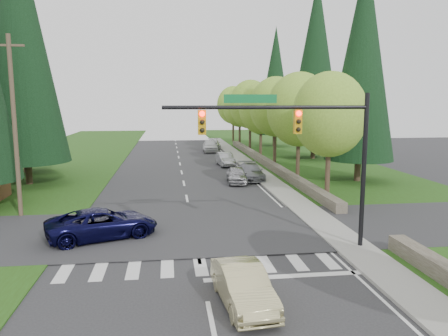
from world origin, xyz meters
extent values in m
plane|color=#28282B|center=(0.00, 0.00, 0.00)|extent=(120.00, 120.00, 0.00)
cube|color=#244412|center=(13.00, 20.00, 0.03)|extent=(14.00, 110.00, 0.06)
cube|color=#244412|center=(-13.00, 20.00, 0.03)|extent=(14.00, 110.00, 0.06)
cube|color=#28282B|center=(0.00, 8.00, 0.00)|extent=(120.00, 8.00, 0.10)
cube|color=gray|center=(6.90, 22.00, 0.07)|extent=(1.80, 80.00, 0.13)
cube|color=gray|center=(6.05, 22.00, 0.07)|extent=(0.20, 80.00, 0.13)
cube|color=#4C4438|center=(8.60, 30.00, 0.35)|extent=(0.70, 40.00, 0.70)
cylinder|color=black|center=(7.20, 4.50, 3.40)|extent=(0.20, 0.20, 6.80)
cylinder|color=black|center=(2.90, 4.50, 6.20)|extent=(8.60, 0.16, 0.16)
cube|color=#0C662D|center=(2.20, 4.55, 6.55)|extent=(2.20, 0.04, 0.35)
cube|color=#BF8C0C|center=(4.20, 4.50, 5.60)|extent=(0.32, 0.24, 1.00)
sphere|color=#FF0C05|center=(4.20, 4.36, 5.95)|extent=(0.22, 0.22, 0.22)
cube|color=#BF8C0C|center=(0.20, 4.50, 5.60)|extent=(0.32, 0.24, 1.00)
sphere|color=#FF0C05|center=(0.20, 4.36, 5.95)|extent=(0.22, 0.22, 0.22)
cylinder|color=#473828|center=(-9.50, 12.00, 5.00)|extent=(0.24, 0.24, 10.00)
cube|color=#473828|center=(-9.50, 12.00, 9.40)|extent=(1.60, 0.10, 0.12)
cylinder|color=#38281C|center=(9.20, 14.00, 2.38)|extent=(0.32, 0.32, 4.76)
ellipsoid|color=olive|center=(9.20, 14.00, 5.61)|extent=(4.80, 4.80, 5.52)
cylinder|color=#38281C|center=(9.30, 21.00, 2.46)|extent=(0.32, 0.32, 4.93)
ellipsoid|color=olive|center=(9.30, 21.00, 5.81)|extent=(5.20, 5.20, 5.98)
cylinder|color=#38281C|center=(9.10, 28.00, 2.52)|extent=(0.32, 0.32, 5.04)
ellipsoid|color=olive|center=(9.10, 28.00, 5.94)|extent=(5.00, 5.00, 5.75)
cylinder|color=#38281C|center=(9.20, 35.00, 2.41)|extent=(0.32, 0.32, 4.82)
ellipsoid|color=olive|center=(9.20, 35.00, 5.68)|extent=(5.00, 5.00, 5.75)
cylinder|color=#38281C|center=(9.30, 42.00, 2.58)|extent=(0.32, 0.32, 5.15)
ellipsoid|color=olive|center=(9.30, 42.00, 6.07)|extent=(5.40, 5.40, 6.21)
cylinder|color=#38281C|center=(9.10, 49.00, 2.35)|extent=(0.32, 0.32, 4.70)
ellipsoid|color=olive|center=(9.10, 49.00, 5.54)|extent=(4.80, 4.80, 5.52)
cylinder|color=#38281C|center=(9.20, 56.00, 2.49)|extent=(0.32, 0.32, 4.98)
ellipsoid|color=olive|center=(9.20, 56.00, 5.87)|extent=(5.20, 5.20, 5.98)
cylinder|color=#38281C|center=(-12.00, 22.00, 1.00)|extent=(0.50, 0.50, 2.00)
cone|color=black|center=(-12.00, 22.00, 11.30)|extent=(6.46, 6.46, 19.00)
cylinder|color=#38281C|center=(-14.00, 28.00, 1.00)|extent=(0.50, 0.50, 2.00)
cone|color=black|center=(-14.00, 28.00, 10.30)|extent=(5.78, 5.78, 17.00)
cylinder|color=#38281C|center=(14.00, 20.00, 1.00)|extent=(0.50, 0.50, 2.00)
cone|color=black|center=(14.00, 20.00, 9.80)|extent=(5.44, 5.44, 16.00)
cylinder|color=#38281C|center=(15.00, 34.00, 1.00)|extent=(0.50, 0.50, 2.00)
cone|color=black|center=(15.00, 34.00, 10.80)|extent=(6.12, 6.12, 18.00)
cylinder|color=#38281C|center=(14.00, 48.00, 1.00)|extent=(0.50, 0.50, 2.00)
cone|color=black|center=(14.00, 48.00, 9.30)|extent=(5.10, 5.10, 15.00)
imported|color=beige|center=(1.11, -0.26, 0.64)|extent=(1.76, 4.02, 1.29)
imported|color=black|center=(-4.33, 7.40, 0.72)|extent=(5.66, 4.06, 1.43)
imported|color=#A3A3A8|center=(4.20, 20.61, 0.65)|extent=(1.81, 3.90, 1.29)
imported|color=gray|center=(5.60, 22.00, 0.66)|extent=(1.91, 4.56, 1.32)
imported|color=#A8A8AC|center=(4.52, 30.14, 0.66)|extent=(1.70, 4.10, 1.32)
imported|color=silver|center=(4.20, 42.54, 0.79)|extent=(2.01, 4.67, 1.57)
imported|color=#BCBBC1|center=(5.05, 46.54, 0.62)|extent=(1.87, 4.34, 1.24)
camera|label=1|loc=(-1.17, -13.20, 6.44)|focal=35.00mm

